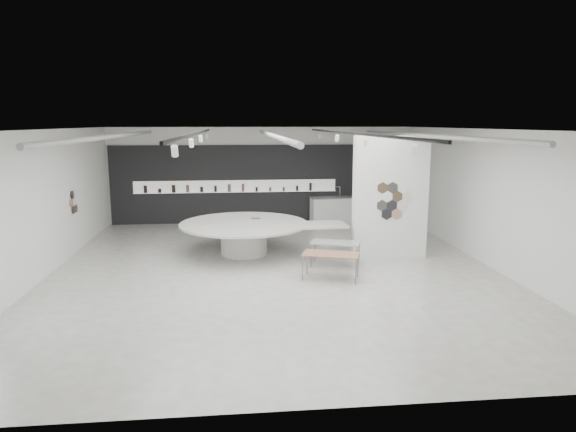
{
  "coord_description": "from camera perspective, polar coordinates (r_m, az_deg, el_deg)",
  "views": [
    {
      "loc": [
        -1.03,
        -13.53,
        3.98
      ],
      "look_at": [
        0.49,
        1.2,
        1.27
      ],
      "focal_mm": 32.0,
      "sensor_mm": 36.0,
      "label": 1
    }
  ],
  "objects": [
    {
      "name": "back_wall_display",
      "position": [
        20.63,
        -3.24,
        3.56
      ],
      "size": [
        11.8,
        0.27,
        3.1
      ],
      "color": "black",
      "rests_on": "ground"
    },
    {
      "name": "sample_table_wood",
      "position": [
        13.24,
        4.77,
        -4.38
      ],
      "size": [
        1.57,
        1.13,
        0.67
      ],
      "rotation": [
        0.0,
        0.0,
        -0.32
      ],
      "color": "#93634C",
      "rests_on": "ground"
    },
    {
      "name": "partition_column",
      "position": [
        15.37,
        11.3,
        2.01
      ],
      "size": [
        2.2,
        0.38,
        3.6
      ],
      "color": "white",
      "rests_on": "ground"
    },
    {
      "name": "kitchen_counter",
      "position": [
        20.73,
        5.02,
        0.71
      ],
      "size": [
        1.88,
        0.9,
        1.43
      ],
      "rotation": [
        0.0,
        0.0,
        0.11
      ],
      "color": "white",
      "rests_on": "ground"
    },
    {
      "name": "sample_table_stone",
      "position": [
        14.39,
        5.29,
        -3.14
      ],
      "size": [
        1.49,
        1.08,
        0.69
      ],
      "rotation": [
        0.0,
        0.0,
        -0.34
      ],
      "color": "gray",
      "rests_on": "ground"
    },
    {
      "name": "room",
      "position": [
        13.7,
        -1.94,
        2.36
      ],
      "size": [
        12.02,
        14.02,
        3.82
      ],
      "color": "beige",
      "rests_on": "ground"
    },
    {
      "name": "display_island",
      "position": [
        15.66,
        -4.62,
        -1.97
      ],
      "size": [
        5.13,
        4.11,
        0.99
      ],
      "rotation": [
        0.0,
        0.0,
        0.06
      ],
      "color": "white",
      "rests_on": "ground"
    }
  ]
}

